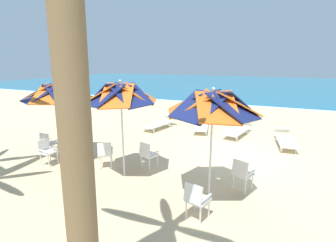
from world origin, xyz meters
TOP-DOWN VIEW (x-y plane):
  - ground_plane at (0.00, 0.00)m, footprint 80.00×80.00m
  - sea at (0.00, 29.23)m, footprint 80.00×36.00m
  - surf_foam at (0.00, 10.93)m, footprint 80.00×0.70m
  - beach_umbrella_0 at (-0.30, -2.88)m, footprint 2.19×2.19m
  - plastic_chair_0 at (-0.35, -3.82)m, footprint 0.54×0.57m
  - plastic_chair_1 at (0.39, -2.20)m, footprint 0.58×0.60m
  - beach_umbrella_1 at (-2.90, -2.67)m, footprint 2.05×2.05m
  - plastic_chair_2 at (-2.49, -1.95)m, footprint 0.55×0.58m
  - plastic_chair_3 at (-3.76, -2.41)m, footprint 0.61×0.62m
  - beach_umbrella_2 at (-5.46, -2.44)m, footprint 2.24×2.24m
  - plastic_chair_4 at (-6.25, -2.40)m, footprint 0.46×0.48m
  - plastic_chair_5 at (-5.65, -2.96)m, footprint 0.48×0.45m
  - plastic_chair_6 at (-5.44, -1.68)m, footprint 0.57×0.54m
  - sun_lounger_0 at (1.57, 2.16)m, footprint 0.87×2.20m
  - sun_lounger_1 at (-0.36, 2.82)m, footprint 1.09×2.23m
  - sun_lounger_2 at (-2.14, 3.00)m, footprint 1.05×2.23m
  - sun_lounger_3 at (-4.15, 2.53)m, footprint 1.08×2.23m
  - palm_tree_1 at (-0.79, -6.57)m, footprint 3.13×3.09m

SIDE VIEW (x-z plane):
  - ground_plane at x=0.00m, z-range 0.00..0.00m
  - surf_foam at x=0.00m, z-range 0.00..0.01m
  - sea at x=0.00m, z-range 0.00..0.10m
  - sun_lounger_0 at x=1.57m, z-range -0.03..0.59m
  - sun_lounger_1 at x=-0.36m, z-range -0.03..0.59m
  - sun_lounger_2 at x=-2.14m, z-range -0.03..0.59m
  - sun_lounger_3 at x=-4.15m, z-range -0.03..0.59m
  - plastic_chair_0 at x=-0.35m, z-range 0.06..0.93m
  - plastic_chair_1 at x=0.39m, z-range 0.06..0.93m
  - plastic_chair_2 at x=-2.49m, z-range 0.06..0.93m
  - plastic_chair_3 at x=-3.76m, z-range 0.06..0.93m
  - plastic_chair_4 at x=-6.25m, z-range 0.06..0.93m
  - plastic_chair_5 at x=-5.65m, z-range 0.06..0.93m
  - plastic_chair_6 at x=-5.44m, z-range 0.06..0.93m
  - beach_umbrella_2 at x=-5.46m, z-range 0.96..3.66m
  - beach_umbrella_0 at x=-0.30m, z-range 0.98..3.73m
  - beach_umbrella_1 at x=-2.90m, z-range 1.00..3.83m
  - palm_tree_1 at x=-0.79m, z-range 0.58..5.99m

